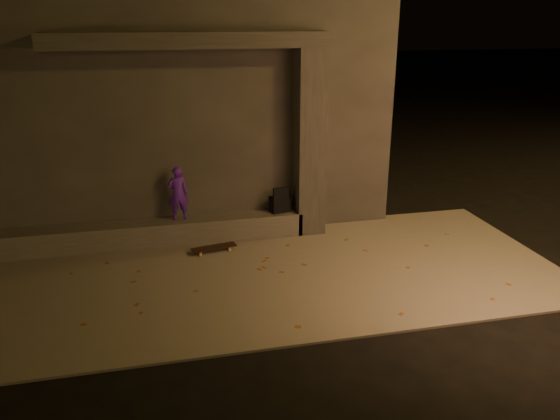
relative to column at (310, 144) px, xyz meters
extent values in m
plane|color=black|center=(-1.70, -3.75, -1.84)|extent=(120.00, 120.00, 0.00)
cube|color=slate|center=(-1.70, -1.75, -1.82)|extent=(11.00, 4.40, 0.04)
cube|color=#353330|center=(-2.70, 2.75, 0.76)|extent=(9.00, 5.00, 5.20)
cube|color=#4E4C47|center=(-3.20, 0.00, -1.58)|extent=(6.00, 0.55, 0.45)
cube|color=#353330|center=(0.00, 0.00, 0.00)|extent=(0.55, 0.55, 3.60)
cube|color=#353330|center=(-2.20, 0.05, 1.94)|extent=(5.00, 0.70, 0.28)
imported|color=#511BB5|center=(-2.58, 0.00, -0.83)|extent=(0.40, 0.28, 1.05)
cube|color=black|center=(-0.60, 0.00, -1.20)|extent=(0.42, 0.32, 0.31)
cube|color=black|center=(-0.60, 0.00, -0.93)|extent=(0.33, 0.12, 0.22)
cube|color=black|center=(-2.01, -0.65, -1.72)|extent=(0.87, 0.37, 0.02)
cylinder|color=tan|center=(-1.75, -0.52, -1.77)|extent=(0.06, 0.04, 0.06)
cylinder|color=tan|center=(-1.72, -0.68, -1.77)|extent=(0.06, 0.04, 0.06)
cylinder|color=tan|center=(-2.30, -0.62, -1.77)|extent=(0.06, 0.04, 0.06)
cylinder|color=tan|center=(-2.27, -0.78, -1.77)|extent=(0.06, 0.04, 0.06)
cube|color=#99999E|center=(-1.73, -0.60, -1.74)|extent=(0.09, 0.18, 0.02)
cube|color=#99999E|center=(-2.28, -0.70, -1.74)|extent=(0.09, 0.18, 0.02)
camera|label=1|loc=(-2.89, -9.99, 2.34)|focal=35.00mm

